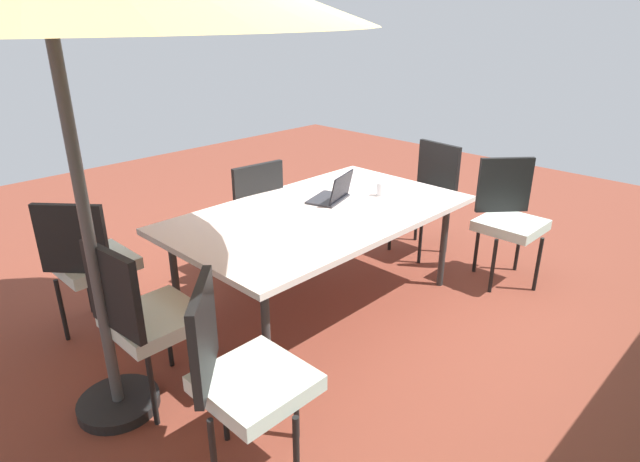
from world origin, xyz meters
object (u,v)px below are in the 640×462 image
(chair_west, at_px, (426,193))
(laptop, at_px, (333,195))
(dining_table, at_px, (320,217))
(chair_south, at_px, (250,212))
(chair_northeast, at_px, (241,372))
(chair_east, at_px, (144,314))
(chair_northwest, at_px, (509,215))
(cup, at_px, (381,189))
(chair_southeast, at_px, (89,259))

(chair_west, distance_m, laptop, 1.20)
(dining_table, xyz_separation_m, chair_south, (0.02, -0.77, -0.16))
(chair_west, relative_size, chair_northeast, 1.00)
(chair_east, bearing_deg, chair_northwest, -109.43)
(chair_northeast, bearing_deg, chair_northwest, -45.53)
(dining_table, xyz_separation_m, chair_west, (-1.40, -0.04, -0.16))
(chair_south, height_order, laptop, chair_south)
(cup, bearing_deg, chair_east, -1.23)
(chair_northwest, bearing_deg, chair_south, 173.91)
(chair_northwest, bearing_deg, chair_west, 130.05)
(chair_northeast, bearing_deg, cup, -26.07)
(chair_east, relative_size, cup, 9.59)
(dining_table, relative_size, chair_northeast, 2.16)
(chair_northeast, bearing_deg, chair_east, 47.47)
(chair_east, xyz_separation_m, chair_northeast, (-0.06, 0.76, 0.00))
(chair_south, bearing_deg, chair_northeast, 56.33)
(chair_south, relative_size, laptop, 2.58)
(chair_northwest, xyz_separation_m, laptop, (1.15, -0.84, 0.25))
(dining_table, relative_size, chair_east, 2.16)
(chair_west, xyz_separation_m, chair_southeast, (2.70, -0.80, 0.00))
(chair_south, height_order, chair_northeast, same)
(chair_southeast, bearing_deg, dining_table, -163.04)
(chair_west, bearing_deg, chair_east, -81.44)
(chair_east, relative_size, chair_southeast, 1.00)
(chair_northwest, distance_m, cup, 1.08)
(chair_south, bearing_deg, chair_northwest, 138.68)
(laptop, bearing_deg, chair_south, -87.89)
(chair_west, bearing_deg, chair_south, -110.63)
(chair_southeast, xyz_separation_m, cup, (-1.87, 0.93, 0.25))
(chair_south, xyz_separation_m, laptop, (-0.25, 0.68, 0.25))
(dining_table, height_order, laptop, laptop)
(laptop, bearing_deg, chair_east, -12.70)
(chair_west, distance_m, chair_southeast, 2.82)
(dining_table, xyz_separation_m, chair_northwest, (-1.38, 0.75, -0.16))
(dining_table, relative_size, chair_south, 2.16)
(chair_northwest, bearing_deg, chair_southeast, -169.35)
(chair_southeast, bearing_deg, chair_northeast, 138.49)
(chair_southeast, distance_m, laptop, 1.72)
(chair_south, bearing_deg, chair_east, 37.02)
(chair_west, bearing_deg, chair_northwest, 5.42)
(chair_west, height_order, cup, chair_west)
(chair_southeast, bearing_deg, chair_east, 133.83)
(chair_south, distance_m, chair_southeast, 1.28)
(chair_northwest, bearing_deg, dining_table, -167.30)
(chair_south, bearing_deg, chair_southeast, 3.06)
(chair_west, relative_size, laptop, 2.58)
(chair_southeast, xyz_separation_m, chair_northwest, (-2.68, 1.59, 0.00))
(chair_northeast, bearing_deg, laptop, -16.86)
(dining_table, distance_m, chair_southeast, 1.56)
(chair_northwest, bearing_deg, chair_northeast, -137.41)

